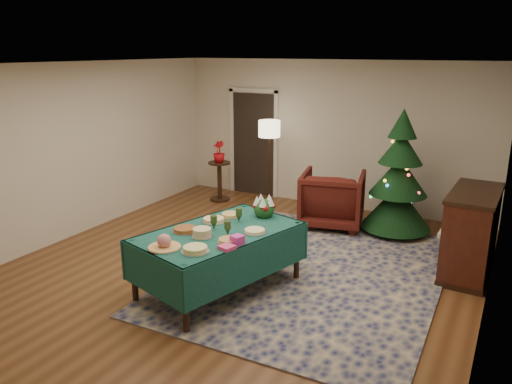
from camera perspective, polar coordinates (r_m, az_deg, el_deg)
The scene contains 24 objects.
room_shell at distance 6.27m, azimuth -2.63°, elevation 1.89°, with size 7.00×7.00×7.00m.
doorway at distance 10.05m, azimuth -0.27°, elevation 5.83°, with size 1.08×0.04×2.16m.
rug at distance 6.77m, azimuth 6.48°, elevation -9.15°, with size 3.20×4.20×0.02m, color navy.
buffet_table at distance 6.08m, azimuth -4.27°, elevation -5.83°, with size 1.67×2.23×0.77m.
platter_0 at distance 5.57m, azimuth -10.44°, elevation -5.76°, with size 0.37×0.37×0.17m.
platter_1 at distance 5.44m, azimuth -6.96°, elevation -6.53°, with size 0.31×0.31×0.06m.
platter_2 at distance 6.04m, azimuth -8.14°, elevation -4.29°, with size 0.31×0.31×0.05m.
platter_3 at distance 5.84m, azimuth -6.19°, elevation -4.68°, with size 0.25×0.25×0.11m.
platter_4 at distance 5.68m, azimuth -3.13°, elevation -5.55°, with size 0.27×0.27×0.04m.
platter_5 at distance 6.33m, azimuth -4.86°, elevation -3.21°, with size 0.31×0.31×0.05m.
platter_6 at distance 5.95m, azimuth -0.15°, elevation -4.49°, with size 0.28×0.28×0.04m.
platter_7 at distance 6.52m, azimuth -2.86°, elevation -2.64°, with size 0.28×0.28×0.04m.
goblet_0 at distance 6.29m, azimuth -1.98°, elevation -2.61°, with size 0.08×0.08×0.18m.
goblet_1 at distance 5.85m, azimuth -3.26°, elevation -4.10°, with size 0.08×0.08×0.18m.
goblet_2 at distance 6.04m, azimuth -4.85°, elevation -3.44°, with size 0.08×0.08×0.18m.
napkin_stack at distance 5.49m, azimuth -3.36°, elevation -6.33°, with size 0.15×0.15×0.04m, color #E8407F.
gift_box at distance 5.60m, azimuth -2.16°, elevation -5.49°, with size 0.12×0.12×0.10m, color #D73BA9.
centerpiece at distance 6.47m, azimuth 0.93°, elevation -1.69°, with size 0.28×0.28×0.32m.
armchair at distance 8.40m, azimuth 8.72°, elevation -0.50°, with size 1.00×0.94×1.03m, color #48140F.
floor_lamp at distance 9.14m, azimuth 1.53°, elevation 6.63°, with size 0.40×0.40×1.63m.
side_table at distance 9.79m, azimuth -4.19°, elevation 1.17°, with size 0.43×0.43×0.77m.
potted_plant at distance 9.67m, azimuth -4.25°, elevation 4.09°, with size 0.23×0.41×0.23m, color red.
christmas_tree at distance 8.18m, azimuth 16.01°, elevation 1.44°, with size 1.23×1.23×2.01m.
piano at distance 7.12m, azimuth 23.33°, elevation -4.40°, with size 0.66×1.33×1.13m.
Camera 1 is at (3.13, -5.21, 2.88)m, focal length 35.00 mm.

